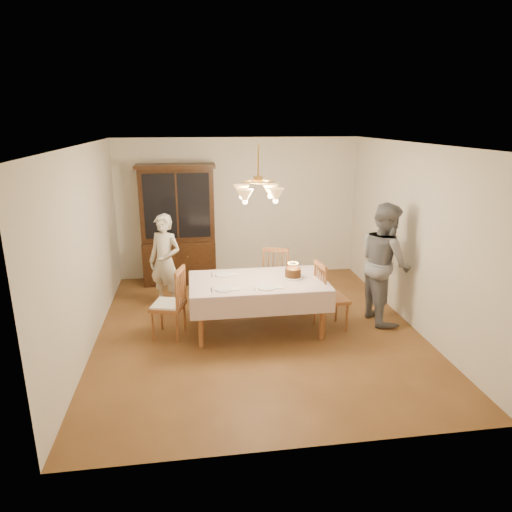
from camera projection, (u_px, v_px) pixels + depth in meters
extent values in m
plane|color=brown|center=(258.00, 330.00, 6.57)|extent=(5.00, 5.00, 0.00)
plane|color=white|center=(258.00, 144.00, 5.82)|extent=(5.00, 5.00, 0.00)
plane|color=beige|center=(239.00, 208.00, 8.57)|extent=(4.50, 0.00, 4.50)
plane|color=beige|center=(302.00, 319.00, 3.83)|extent=(4.50, 0.00, 4.50)
plane|color=beige|center=(86.00, 249.00, 5.89)|extent=(0.00, 5.00, 5.00)
plane|color=beige|center=(414.00, 237.00, 6.50)|extent=(0.00, 5.00, 5.00)
cube|color=brown|center=(258.00, 282.00, 6.36)|extent=(1.80, 1.00, 0.04)
cube|color=silver|center=(258.00, 280.00, 6.35)|extent=(1.90, 1.10, 0.01)
cylinder|color=brown|center=(201.00, 323.00, 5.96)|extent=(0.07, 0.07, 0.71)
cylinder|color=brown|center=(322.00, 316.00, 6.18)|extent=(0.07, 0.07, 0.71)
cylinder|color=brown|center=(199.00, 299.00, 6.76)|extent=(0.07, 0.07, 0.71)
cylinder|color=brown|center=(307.00, 293.00, 6.98)|extent=(0.07, 0.07, 0.71)
cube|color=black|center=(180.00, 261.00, 8.42)|extent=(1.30, 0.50, 0.80)
cube|color=black|center=(177.00, 204.00, 8.16)|extent=(1.30, 0.40, 1.30)
cube|color=black|center=(177.00, 206.00, 7.97)|extent=(1.14, 0.01, 1.14)
cube|color=black|center=(175.00, 166.00, 7.92)|extent=(1.38, 0.54, 0.06)
cube|color=brown|center=(277.00, 277.00, 7.38)|extent=(0.56, 0.54, 0.05)
cube|color=brown|center=(276.00, 250.00, 7.06)|extent=(0.39, 0.17, 0.06)
cylinder|color=brown|center=(289.00, 288.00, 7.58)|extent=(0.04, 0.04, 0.43)
cylinder|color=brown|center=(268.00, 287.00, 7.65)|extent=(0.04, 0.04, 0.43)
cylinder|color=brown|center=(286.00, 296.00, 7.26)|extent=(0.04, 0.04, 0.43)
cylinder|color=brown|center=(264.00, 294.00, 7.33)|extent=(0.04, 0.04, 0.43)
cube|color=brown|center=(168.00, 306.00, 6.26)|extent=(0.53, 0.54, 0.05)
cube|color=brown|center=(180.00, 271.00, 6.08)|extent=(0.14, 0.39, 0.06)
cylinder|color=brown|center=(162.00, 316.00, 6.52)|extent=(0.04, 0.04, 0.43)
cylinder|color=brown|center=(153.00, 327.00, 6.17)|extent=(0.04, 0.04, 0.43)
cylinder|color=brown|center=(185.00, 317.00, 6.47)|extent=(0.04, 0.04, 0.43)
cylinder|color=brown|center=(177.00, 328.00, 6.13)|extent=(0.04, 0.04, 0.43)
cube|color=white|center=(168.00, 304.00, 6.25)|extent=(0.48, 0.49, 0.03)
cube|color=brown|center=(331.00, 299.00, 6.51)|extent=(0.47, 0.49, 0.05)
cube|color=brown|center=(320.00, 265.00, 6.31)|extent=(0.08, 0.40, 0.06)
cylinder|color=brown|center=(347.00, 318.00, 6.45)|extent=(0.04, 0.04, 0.43)
cylinder|color=brown|center=(336.00, 308.00, 6.78)|extent=(0.04, 0.04, 0.43)
cylinder|color=brown|center=(325.00, 320.00, 6.37)|extent=(0.04, 0.04, 0.43)
cylinder|color=brown|center=(315.00, 310.00, 6.70)|extent=(0.04, 0.04, 0.43)
imported|color=beige|center=(165.00, 262.00, 7.15)|extent=(0.66, 0.60, 1.52)
imported|color=slate|center=(384.00, 263.00, 6.68)|extent=(0.73, 0.91, 1.78)
cylinder|color=white|center=(293.00, 277.00, 6.46)|extent=(0.30, 0.30, 0.01)
cylinder|color=#371D0C|center=(293.00, 272.00, 6.44)|extent=(0.23, 0.23, 0.12)
cylinder|color=#598CD8|center=(298.00, 266.00, 6.42)|extent=(0.01, 0.01, 0.07)
sphere|color=#FFB23F|center=(298.00, 263.00, 6.41)|extent=(0.01, 0.01, 0.01)
cylinder|color=pink|center=(297.00, 265.00, 6.45)|extent=(0.01, 0.01, 0.07)
sphere|color=#FFB23F|center=(297.00, 262.00, 6.44)|extent=(0.01, 0.01, 0.01)
cylinder|color=#EACC66|center=(295.00, 265.00, 6.47)|extent=(0.01, 0.01, 0.07)
sphere|color=#FFB23F|center=(295.00, 262.00, 6.46)|extent=(0.01, 0.01, 0.01)
cylinder|color=#598CD8|center=(293.00, 264.00, 6.48)|extent=(0.01, 0.01, 0.07)
sphere|color=#FFB23F|center=(293.00, 262.00, 6.47)|extent=(0.01, 0.01, 0.01)
cylinder|color=pink|center=(291.00, 264.00, 6.47)|extent=(0.01, 0.01, 0.07)
sphere|color=#FFB23F|center=(291.00, 262.00, 6.46)|extent=(0.01, 0.01, 0.01)
cylinder|color=#EACC66|center=(289.00, 265.00, 6.46)|extent=(0.01, 0.01, 0.07)
sphere|color=#FFB23F|center=(289.00, 262.00, 6.45)|extent=(0.01, 0.01, 0.01)
cylinder|color=#598CD8|center=(288.00, 265.00, 6.43)|extent=(0.01, 0.01, 0.07)
sphere|color=#FFB23F|center=(288.00, 263.00, 6.42)|extent=(0.01, 0.01, 0.01)
cylinder|color=pink|center=(288.00, 266.00, 6.40)|extent=(0.01, 0.01, 0.07)
sphere|color=#FFB23F|center=(288.00, 263.00, 6.39)|extent=(0.01, 0.01, 0.01)
cylinder|color=#EACC66|center=(289.00, 267.00, 6.38)|extent=(0.01, 0.01, 0.07)
sphere|color=#FFB23F|center=(289.00, 264.00, 6.37)|extent=(0.01, 0.01, 0.01)
cylinder|color=#598CD8|center=(291.00, 267.00, 6.36)|extent=(0.01, 0.01, 0.07)
sphere|color=#FFB23F|center=(291.00, 264.00, 6.35)|extent=(0.01, 0.01, 0.01)
cylinder|color=pink|center=(293.00, 267.00, 6.35)|extent=(0.01, 0.01, 0.07)
sphere|color=#FFB23F|center=(293.00, 265.00, 6.34)|extent=(0.01, 0.01, 0.01)
cylinder|color=#EACC66|center=(295.00, 267.00, 6.35)|extent=(0.01, 0.01, 0.07)
sphere|color=#FFB23F|center=(295.00, 265.00, 6.34)|extent=(0.01, 0.01, 0.01)
cylinder|color=#598CD8|center=(297.00, 267.00, 6.37)|extent=(0.01, 0.01, 0.07)
sphere|color=#FFB23F|center=(297.00, 264.00, 6.36)|extent=(0.01, 0.01, 0.01)
cylinder|color=pink|center=(298.00, 266.00, 6.39)|extent=(0.01, 0.01, 0.07)
sphere|color=#FFB23F|center=(298.00, 264.00, 6.38)|extent=(0.01, 0.01, 0.01)
cylinder|color=white|center=(224.00, 289.00, 5.99)|extent=(0.23, 0.23, 0.02)
cube|color=silver|center=(212.00, 290.00, 5.97)|extent=(0.01, 0.16, 0.01)
cube|color=white|center=(236.00, 289.00, 6.01)|extent=(0.10, 0.10, 0.01)
cylinder|color=white|center=(267.00, 288.00, 6.05)|extent=(0.24, 0.24, 0.02)
cube|color=silver|center=(254.00, 288.00, 6.03)|extent=(0.01, 0.16, 0.01)
cube|color=white|center=(279.00, 287.00, 6.07)|extent=(0.10, 0.10, 0.01)
cylinder|color=white|center=(223.00, 275.00, 6.55)|extent=(0.24, 0.24, 0.02)
cube|color=silver|center=(212.00, 275.00, 6.53)|extent=(0.01, 0.16, 0.01)
cube|color=white|center=(235.00, 274.00, 6.58)|extent=(0.10, 0.10, 0.01)
cylinder|color=#BF8C3F|center=(258.00, 160.00, 5.88)|extent=(0.02, 0.02, 0.40)
cylinder|color=#BF8C3F|center=(258.00, 180.00, 5.95)|extent=(0.12, 0.12, 0.10)
cone|color=#D8994C|center=(270.00, 191.00, 6.22)|extent=(0.22, 0.22, 0.18)
sphere|color=#FFD899|center=(270.00, 196.00, 6.24)|extent=(0.07, 0.07, 0.07)
cone|color=#D8994C|center=(242.00, 192.00, 6.16)|extent=(0.22, 0.22, 0.18)
sphere|color=#FFD899|center=(242.00, 197.00, 6.18)|extent=(0.07, 0.07, 0.07)
cone|color=#D8994C|center=(245.00, 196.00, 5.79)|extent=(0.22, 0.22, 0.18)
sphere|color=#FFD899|center=(245.00, 202.00, 5.81)|extent=(0.07, 0.07, 0.07)
cone|color=#D8994C|center=(276.00, 196.00, 5.84)|extent=(0.22, 0.22, 0.18)
sphere|color=#FFD899|center=(276.00, 201.00, 5.86)|extent=(0.07, 0.07, 0.07)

